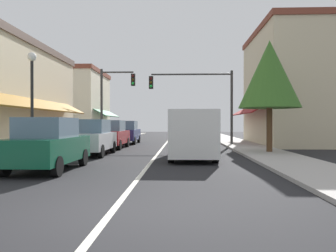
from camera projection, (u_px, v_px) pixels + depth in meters
The scene contains 15 objects.
ground_plane at pixel (164, 146), 23.97m from camera, with size 80.00×80.00×0.00m, color black.
sidewalk_left at pixel (87, 145), 24.19m from camera, with size 2.60×56.00×0.12m, color gray.
sidewalk_right at pixel (243, 145), 23.74m from camera, with size 2.60×56.00×0.12m, color #A39E99.
lane_center_stripe at pixel (164, 146), 23.97m from camera, with size 0.14×52.00×0.01m, color silver.
storefront_right_block at pixel (291, 87), 25.55m from camera, with size 6.59×10.20×8.54m.
storefront_far_left at pixel (82, 105), 34.29m from camera, with size 5.33×8.20×6.86m.
parked_car_nearest_left at pixel (48, 144), 11.39m from camera, with size 1.79×4.10×1.77m.
parked_car_second_left at pixel (91, 138), 16.85m from camera, with size 1.79×4.10×1.77m.
parked_car_third_left at pixel (111, 134), 21.46m from camera, with size 1.83×4.12×1.77m.
parked_car_far_left at pixel (126, 132), 26.50m from camera, with size 1.78×4.10×1.77m.
van_in_lane at pixel (192, 133), 15.22m from camera, with size 2.01×5.18×2.12m.
traffic_signal_mast_arm at pixel (201, 93), 24.34m from camera, with size 5.98×0.50×5.34m.
traffic_signal_left_corner at pixel (112, 95), 25.63m from camera, with size 2.66×0.50×5.68m.
street_lamp_left_near at pixel (32, 87), 13.78m from camera, with size 0.36×0.36×4.45m.
tree_right_near at pixel (270, 74), 17.57m from camera, with size 3.17×3.17×5.86m.
Camera 1 is at (1.25, -5.92, 1.58)m, focal length 36.54 mm.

